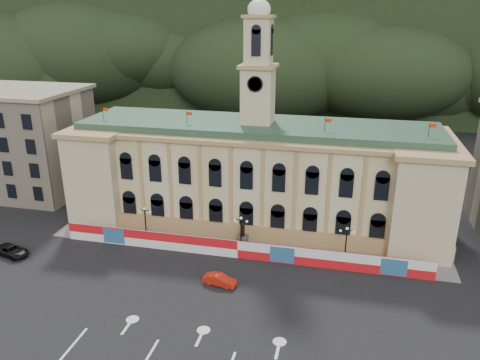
% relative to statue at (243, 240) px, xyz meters
% --- Properties ---
extents(ground, '(260.00, 260.00, 0.00)m').
position_rel_statue_xyz_m(ground, '(0.00, -18.00, -1.19)').
color(ground, black).
rests_on(ground, ground).
extents(lane_markings, '(26.00, 10.00, 0.02)m').
position_rel_statue_xyz_m(lane_markings, '(0.00, -23.00, -1.18)').
color(lane_markings, white).
rests_on(lane_markings, ground).
extents(hill_ridge, '(230.00, 80.00, 64.00)m').
position_rel_statue_xyz_m(hill_ridge, '(0.03, 103.99, 18.30)').
color(hill_ridge, black).
rests_on(hill_ridge, ground).
extents(city_hall, '(56.20, 17.60, 37.10)m').
position_rel_statue_xyz_m(city_hall, '(0.00, 9.63, 6.66)').
color(city_hall, beige).
rests_on(city_hall, ground).
extents(side_building_left, '(21.00, 17.00, 18.60)m').
position_rel_statue_xyz_m(side_building_left, '(-43.00, 12.93, 8.14)').
color(side_building_left, '#C2B096').
rests_on(side_building_left, ground).
extents(hoarding_fence, '(50.00, 0.44, 2.50)m').
position_rel_statue_xyz_m(hoarding_fence, '(0.06, -2.93, 0.06)').
color(hoarding_fence, red).
rests_on(hoarding_fence, ground).
extents(pavement, '(56.00, 5.50, 0.16)m').
position_rel_statue_xyz_m(pavement, '(0.00, -0.25, -1.11)').
color(pavement, slate).
rests_on(pavement, ground).
extents(statue, '(1.40, 1.40, 3.72)m').
position_rel_statue_xyz_m(statue, '(0.00, 0.00, 0.00)').
color(statue, '#595651').
rests_on(statue, ground).
extents(lamp_left, '(1.96, 0.44, 5.15)m').
position_rel_statue_xyz_m(lamp_left, '(-14.00, -1.00, 1.89)').
color(lamp_left, black).
rests_on(lamp_left, ground).
extents(lamp_center, '(1.96, 0.44, 5.15)m').
position_rel_statue_xyz_m(lamp_center, '(0.00, -1.00, 1.89)').
color(lamp_center, black).
rests_on(lamp_center, ground).
extents(lamp_right, '(1.96, 0.44, 5.15)m').
position_rel_statue_xyz_m(lamp_right, '(14.00, -1.00, 1.89)').
color(lamp_right, black).
rests_on(lamp_right, ground).
extents(red_sedan, '(2.69, 4.52, 1.34)m').
position_rel_statue_xyz_m(red_sedan, '(-0.61, -9.86, -0.51)').
color(red_sedan, red).
rests_on(red_sedan, ground).
extents(black_suv, '(4.73, 6.18, 1.41)m').
position_rel_statue_xyz_m(black_suv, '(-30.00, -9.25, -0.48)').
color(black_suv, black).
rests_on(black_suv, ground).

